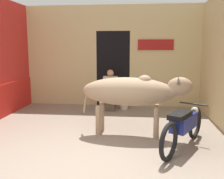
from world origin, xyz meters
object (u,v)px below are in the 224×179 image
object	(u,v)px
shopkeeper_seated	(110,89)
motorcycle_near	(183,126)
plastic_stool	(124,101)
cow	(133,92)

from	to	relation	value
shopkeeper_seated	motorcycle_near	bearing A→B (deg)	-59.06
shopkeeper_seated	plastic_stool	distance (m)	0.60
cow	plastic_stool	bearing A→B (deg)	97.88
cow	motorcycle_near	bearing A→B (deg)	-34.31
plastic_stool	motorcycle_near	bearing A→B (deg)	-66.86
cow	shopkeeper_seated	distance (m)	2.34
shopkeeper_seated	plastic_stool	size ratio (longest dim) A/B	2.61
plastic_stool	cow	bearing A→B (deg)	-82.12
motorcycle_near	plastic_stool	bearing A→B (deg)	113.14
motorcycle_near	plastic_stool	xyz separation A→B (m)	(-1.31, 3.06, -0.20)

